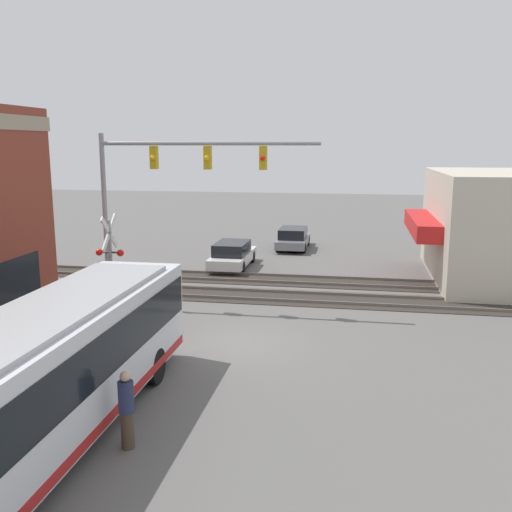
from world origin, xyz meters
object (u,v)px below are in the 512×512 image
object	(u,v)px
parked_car_grey	(293,239)
crossing_signal	(110,253)
pedestrian_near_bus	(127,409)
parked_car_white	(233,255)
city_bus	(44,373)

from	to	relation	value
parked_car_grey	crossing_signal	bearing A→B (deg)	158.59
crossing_signal	pedestrian_near_bus	distance (m)	11.36
parked_car_white	pedestrian_near_bus	size ratio (longest dim) A/B	2.65
crossing_signal	pedestrian_near_bus	size ratio (longest dim) A/B	2.14
parked_car_white	parked_car_grey	bearing A→B (deg)	-22.98
crossing_signal	parked_car_grey	distance (m)	15.77
city_bus	pedestrian_near_bus	xyz separation A→B (m)	(0.22, -1.74, -0.79)
parked_car_grey	pedestrian_near_bus	distance (m)	24.79
crossing_signal	parked_car_grey	world-z (taller)	crossing_signal
city_bus	parked_car_grey	bearing A→B (deg)	-5.94
city_bus	pedestrian_near_bus	bearing A→B (deg)	-82.89
city_bus	parked_car_white	size ratio (longest dim) A/B	2.47
city_bus	parked_car_white	xyz separation A→B (m)	(18.86, -0.00, -1.04)
pedestrian_near_bus	parked_car_grey	bearing A→B (deg)	-1.98
parked_car_white	city_bus	bearing A→B (deg)	180.00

